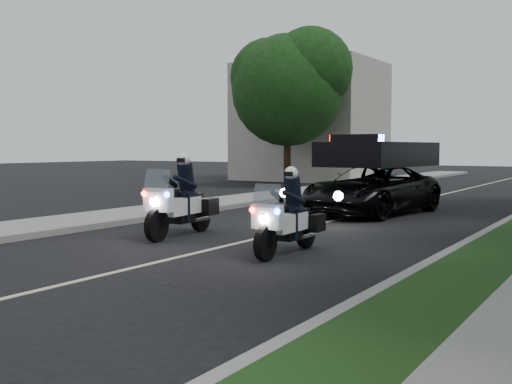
% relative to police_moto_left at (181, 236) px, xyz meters
% --- Properties ---
extents(ground, '(120.00, 120.00, 0.00)m').
position_rel_police_moto_left_xyz_m(ground, '(1.65, -4.09, 0.00)').
color(ground, black).
rests_on(ground, ground).
extents(curb_right, '(0.20, 60.00, 0.15)m').
position_rel_police_moto_left_xyz_m(curb_right, '(5.75, 5.91, 0.07)').
color(curb_right, gray).
rests_on(curb_right, ground).
extents(curb_left, '(0.20, 60.00, 0.15)m').
position_rel_police_moto_left_xyz_m(curb_left, '(-2.45, 5.91, 0.07)').
color(curb_left, gray).
rests_on(curb_left, ground).
extents(sidewalk_left, '(2.00, 60.00, 0.16)m').
position_rel_police_moto_left_xyz_m(sidewalk_left, '(-3.55, 5.91, 0.08)').
color(sidewalk_left, gray).
rests_on(sidewalk_left, ground).
extents(building_far, '(8.00, 6.00, 7.00)m').
position_rel_police_moto_left_xyz_m(building_far, '(-8.35, 21.91, 3.50)').
color(building_far, '#A8A396').
rests_on(building_far, ground).
extents(lane_marking, '(0.12, 50.00, 0.01)m').
position_rel_police_moto_left_xyz_m(lane_marking, '(1.65, 5.91, 0.00)').
color(lane_marking, '#BFB78C').
rests_on(lane_marking, ground).
extents(police_moto_left, '(1.04, 2.25, 1.84)m').
position_rel_police_moto_left_xyz_m(police_moto_left, '(0.00, 0.00, 0.00)').
color(police_moto_left, silver).
rests_on(police_moto_left, ground).
extents(police_moto_right, '(0.73, 1.93, 1.62)m').
position_rel_police_moto_left_xyz_m(police_moto_right, '(3.10, -0.63, 0.00)').
color(police_moto_right, silver).
rests_on(police_moto_right, ground).
extents(police_suv, '(2.98, 5.39, 2.50)m').
position_rel_police_moto_left_xyz_m(police_suv, '(1.89, 6.47, 0.00)').
color(police_suv, black).
rests_on(police_suv, ground).
extents(bicycle, '(0.74, 1.95, 1.01)m').
position_rel_police_moto_left_xyz_m(bicycle, '(-0.80, 14.60, 0.00)').
color(bicycle, black).
rests_on(bicycle, ground).
extents(cyclist, '(0.70, 0.52, 1.82)m').
position_rel_police_moto_left_xyz_m(cyclist, '(-0.80, 14.60, 0.00)').
color(cyclist, black).
rests_on(cyclist, ground).
extents(tree_left_near, '(7.45, 7.45, 9.42)m').
position_rel_police_moto_left_xyz_m(tree_left_near, '(-6.59, 16.12, 0.00)').
color(tree_left_near, '#1A4416').
rests_on(tree_left_near, ground).
extents(tree_left_far, '(5.87, 5.87, 9.10)m').
position_rel_police_moto_left_xyz_m(tree_left_far, '(-7.70, 20.51, 0.00)').
color(tree_left_far, '#133611').
rests_on(tree_left_far, ground).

